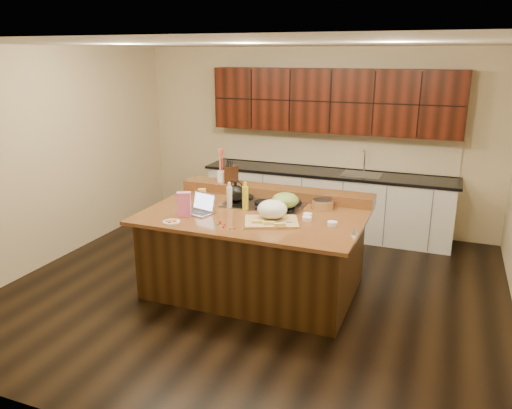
% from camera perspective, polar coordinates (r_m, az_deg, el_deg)
% --- Properties ---
extents(room, '(5.52, 5.02, 2.72)m').
position_cam_1_polar(room, '(5.39, -0.19, 3.42)').
color(room, black).
rests_on(room, ground).
extents(island, '(2.40, 1.60, 0.92)m').
position_cam_1_polar(island, '(5.66, -0.19, -5.34)').
color(island, black).
rests_on(island, ground).
extents(back_ledge, '(2.40, 0.30, 0.12)m').
position_cam_1_polar(back_ledge, '(6.11, 2.22, 1.47)').
color(back_ledge, black).
rests_on(back_ledge, island).
extents(cooktop, '(0.92, 0.52, 0.05)m').
position_cam_1_polar(cooktop, '(5.76, 0.91, 0.06)').
color(cooktop, gray).
rests_on(cooktop, island).
extents(back_counter, '(3.70, 0.66, 2.40)m').
position_cam_1_polar(back_counter, '(7.46, 8.30, 4.16)').
color(back_counter, silver).
rests_on(back_counter, ground).
extents(kettle, '(0.26, 0.26, 0.20)m').
position_cam_1_polar(kettle, '(5.72, -2.36, 1.25)').
color(kettle, black).
rests_on(kettle, cooktop).
extents(green_bowl, '(0.39, 0.39, 0.17)m').
position_cam_1_polar(green_bowl, '(5.52, 3.36, 0.49)').
color(green_bowl, olive).
rests_on(green_bowl, cooktop).
extents(laptop, '(0.36, 0.31, 0.21)m').
position_cam_1_polar(laptop, '(5.52, -6.33, -0.36)').
color(laptop, '#B7B7BC').
rests_on(laptop, island).
extents(oil_bottle, '(0.08, 0.08, 0.27)m').
position_cam_1_polar(oil_bottle, '(5.56, -1.23, 0.71)').
color(oil_bottle, gold).
rests_on(oil_bottle, island).
extents(vinegar_bottle, '(0.07, 0.07, 0.25)m').
position_cam_1_polar(vinegar_bottle, '(5.64, -3.06, 0.81)').
color(vinegar_bottle, silver).
rests_on(vinegar_bottle, island).
extents(wooden_tray, '(0.65, 0.57, 0.22)m').
position_cam_1_polar(wooden_tray, '(5.20, 1.84, -0.86)').
color(wooden_tray, tan).
rests_on(wooden_tray, island).
extents(ramekin_a, '(0.11, 0.11, 0.04)m').
position_cam_1_polar(ramekin_a, '(5.26, 5.84, -1.62)').
color(ramekin_a, white).
rests_on(ramekin_a, island).
extents(ramekin_b, '(0.11, 0.11, 0.04)m').
position_cam_1_polar(ramekin_b, '(5.14, 8.70, -2.19)').
color(ramekin_b, white).
rests_on(ramekin_b, island).
extents(ramekin_c, '(0.11, 0.11, 0.04)m').
position_cam_1_polar(ramekin_c, '(5.36, 5.91, -1.26)').
color(ramekin_c, white).
rests_on(ramekin_c, island).
extents(strainer_bowl, '(0.25, 0.25, 0.09)m').
position_cam_1_polar(strainer_bowl, '(5.69, 7.64, -0.01)').
color(strainer_bowl, '#996B3F').
rests_on(strainer_bowl, island).
extents(kitchen_timer, '(0.09, 0.09, 0.07)m').
position_cam_1_polar(kitchen_timer, '(4.94, 11.23, -2.96)').
color(kitchen_timer, silver).
rests_on(kitchen_timer, island).
extents(pink_bag, '(0.16, 0.13, 0.27)m').
position_cam_1_polar(pink_bag, '(5.40, -8.24, 0.01)').
color(pink_bag, pink).
rests_on(pink_bag, island).
extents(candy_plate, '(0.21, 0.21, 0.01)m').
position_cam_1_polar(candy_plate, '(5.26, -9.65, -1.96)').
color(candy_plate, white).
rests_on(candy_plate, island).
extents(package_box, '(0.10, 0.08, 0.13)m').
position_cam_1_polar(package_box, '(6.03, -6.20, 1.20)').
color(package_box, '#E0A34F').
rests_on(package_box, island).
extents(utensil_crock, '(0.14, 0.14, 0.14)m').
position_cam_1_polar(utensil_crock, '(6.35, -3.94, 3.23)').
color(utensil_crock, white).
rests_on(utensil_crock, back_ledge).
extents(knife_block, '(0.12, 0.18, 0.21)m').
position_cam_1_polar(knife_block, '(6.28, -2.83, 3.45)').
color(knife_block, black).
rests_on(knife_block, back_ledge).
extents(gumdrop_0, '(0.02, 0.02, 0.02)m').
position_cam_1_polar(gumdrop_0, '(5.10, -3.60, -2.32)').
color(gumdrop_0, red).
rests_on(gumdrop_0, island).
extents(gumdrop_1, '(0.02, 0.02, 0.02)m').
position_cam_1_polar(gumdrop_1, '(5.02, 0.23, -2.60)').
color(gumdrop_1, '#198C26').
rests_on(gumdrop_1, island).
extents(gumdrop_2, '(0.02, 0.02, 0.02)m').
position_cam_1_polar(gumdrop_2, '(5.04, -0.86, -2.54)').
color(gumdrop_2, red).
rests_on(gumdrop_2, island).
extents(gumdrop_3, '(0.02, 0.02, 0.02)m').
position_cam_1_polar(gumdrop_3, '(4.99, -2.97, -2.74)').
color(gumdrop_3, '#198C26').
rests_on(gumdrop_3, island).
extents(gumdrop_4, '(0.02, 0.02, 0.02)m').
position_cam_1_polar(gumdrop_4, '(5.21, -4.15, -1.92)').
color(gumdrop_4, red).
rests_on(gumdrop_4, island).
extents(gumdrop_5, '(0.02, 0.02, 0.02)m').
position_cam_1_polar(gumdrop_5, '(5.12, -4.41, -2.25)').
color(gumdrop_5, '#198C26').
rests_on(gumdrop_5, island).
extents(gumdrop_6, '(0.02, 0.02, 0.02)m').
position_cam_1_polar(gumdrop_6, '(5.00, -0.12, -2.70)').
color(gumdrop_6, red).
rests_on(gumdrop_6, island).
extents(gumdrop_7, '(0.02, 0.02, 0.02)m').
position_cam_1_polar(gumdrop_7, '(5.22, -4.17, -1.86)').
color(gumdrop_7, '#198C26').
rests_on(gumdrop_7, island).
extents(gumdrop_8, '(0.02, 0.02, 0.02)m').
position_cam_1_polar(gumdrop_8, '(5.04, -3.76, -2.57)').
color(gumdrop_8, red).
rests_on(gumdrop_8, island).
extents(gumdrop_9, '(0.02, 0.02, 0.02)m').
position_cam_1_polar(gumdrop_9, '(5.12, -0.67, -2.19)').
color(gumdrop_9, '#198C26').
rests_on(gumdrop_9, island).
extents(gumdrop_10, '(0.02, 0.02, 0.02)m').
position_cam_1_polar(gumdrop_10, '(5.15, -4.09, -2.13)').
color(gumdrop_10, red).
rests_on(gumdrop_10, island).
extents(gumdrop_11, '(0.02, 0.02, 0.02)m').
position_cam_1_polar(gumdrop_11, '(4.96, -1.38, -2.84)').
color(gumdrop_11, '#198C26').
rests_on(gumdrop_11, island).
extents(gumdrop_12, '(0.02, 0.02, 0.02)m').
position_cam_1_polar(gumdrop_12, '(4.99, -2.51, -2.72)').
color(gumdrop_12, red).
rests_on(gumdrop_12, island).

